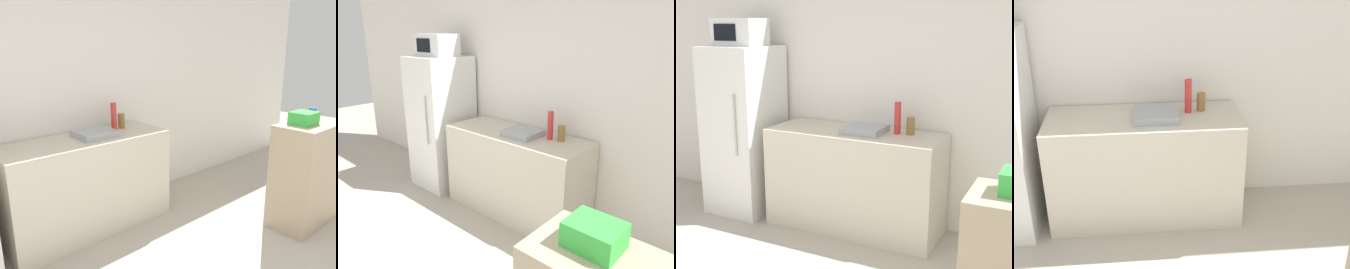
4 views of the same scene
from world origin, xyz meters
The scene contains 5 objects.
wall_back centered at (0.00, 2.75, 1.30)m, with size 8.00×0.06×2.60m, color white.
counter centered at (-0.17, 2.40, 0.47)m, with size 1.61×0.62×0.94m, color beige.
sink_basin centered at (-0.07, 2.38, 0.97)m, with size 0.36×0.34×0.06m, color #9EA3A8.
bottle_tall centered at (0.20, 2.48, 1.08)m, with size 0.06×0.06×0.29m, color red.
bottle_short centered at (0.31, 2.51, 1.02)m, with size 0.07×0.07×0.15m, color olive.
Camera 4 is at (-0.19, -1.13, 2.46)m, focal length 50.00 mm.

